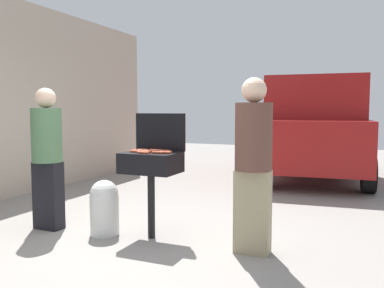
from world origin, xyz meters
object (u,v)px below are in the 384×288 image
Objects in this scene: hot_dog_7 at (135,151)px; hot_dog_11 at (143,153)px; hot_dog_8 at (156,150)px; person_right at (253,159)px; hot_dog_0 at (143,150)px; hot_dog_4 at (143,151)px; hot_dog_3 at (164,151)px; bbq_grill at (151,166)px; hot_dog_10 at (138,150)px; propane_tank at (104,206)px; hot_dog_5 at (146,152)px; hot_dog_2 at (153,151)px; hot_dog_6 at (158,152)px; person_left at (47,153)px; hot_dog_1 at (166,152)px; parked_minivan at (316,128)px; hot_dog_9 at (165,152)px.

hot_dog_7 is 0.17m from hot_dog_11.
person_right is at bearing -7.95° from hot_dog_8.
hot_dog_4 is (0.06, -0.10, 0.00)m from hot_dog_0.
hot_dog_3 is (0.27, -0.01, 0.00)m from hot_dog_0.
hot_dog_10 is (-0.19, 0.04, 0.16)m from bbq_grill.
hot_dog_11 is 0.82m from propane_tank.
person_right reaches higher than hot_dog_3.
hot_dog_2 is at bearing 76.09° from hot_dog_5.
person_right reaches higher than hot_dog_10.
bbq_grill is 7.21× the size of hot_dog_11.
hot_dog_4 is 0.10m from hot_dog_10.
hot_dog_7 is 0.11m from hot_dog_10.
hot_dog_2 is at bearing -85.25° from hot_dog_8.
person_left is at bearing -176.07° from hot_dog_6.
hot_dog_1 is at bearing 67.47° from hot_dog_6.
hot_dog_11 is (-0.18, -0.17, 0.00)m from hot_dog_1.
parked_minivan is (1.00, 4.92, 0.07)m from hot_dog_1.
hot_dog_9 is at bearing 17.59° from person_left.
hot_dog_11 is at bearing -75.52° from hot_dog_5.
hot_dog_3 is 0.27m from hot_dog_11.
hot_dog_8 is at bearing 139.32° from hot_dog_9.
hot_dog_1 is (0.17, 0.02, 0.16)m from bbq_grill.
hot_dog_9 is (0.02, -0.07, 0.00)m from hot_dog_1.
hot_dog_2 is 0.12m from hot_dog_5.
person_left is 0.36× the size of parked_minivan.
hot_dog_6 is 0.92m from propane_tank.
parked_minivan reaches higher than hot_dog_2.
hot_dog_2 is at bearing -164.37° from hot_dog_3.
hot_dog_0 is 0.34m from hot_dog_1.
hot_dog_0 is at bearing 121.65° from hot_dog_4.
bbq_grill is 1.14m from person_right.
hot_dog_9 is 1.00× the size of hot_dog_11.
hot_dog_1 is at bearing -11.96° from person_right.
parked_minivan is (1.33, 4.84, 0.07)m from hot_dog_0.
hot_dog_5 is 1.00× the size of hot_dog_9.
hot_dog_5 is at bearing -40.60° from hot_dog_4.
hot_dog_3 is 1.42m from person_left.
hot_dog_0 is 1.00× the size of hot_dog_4.
hot_dog_6 and hot_dog_9 have the same top height.
hot_dog_9 is 0.97m from propane_tank.
hot_dog_3 is 0.21× the size of propane_tank.
hot_dog_5 and hot_dog_6 have the same top height.
hot_dog_3 is 0.03× the size of parked_minivan.
hot_dog_0 and hot_dog_1 have the same top height.
propane_tank is at bearing -155.90° from hot_dog_8.
hot_dog_1 is 1.00× the size of hot_dog_5.
hot_dog_0 is 0.27m from hot_dog_3.
hot_dog_3 is 1.00× the size of hot_dog_6.
hot_dog_2 is 0.08× the size of person_right.
hot_dog_0 and hot_dog_6 have the same top height.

